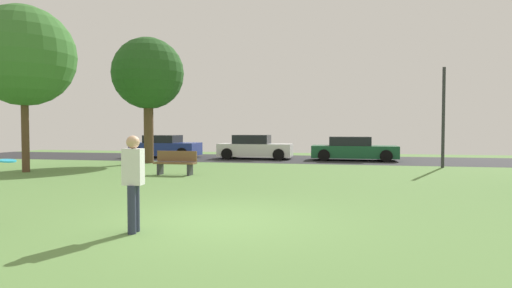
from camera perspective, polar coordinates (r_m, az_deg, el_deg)
The scene contains 11 objects.
ground_plane at distance 7.90m, azimuth -5.09°, elevation -10.66°, with size 44.00×44.00×0.00m, color #5B8442.
road_strip at distance 23.55m, azimuth 6.17°, elevation -2.11°, with size 44.00×6.40×0.01m, color #28282B.
maple_tree_near at distance 19.05m, azimuth -29.77°, elevation 10.64°, with size 3.99×3.99×6.66m.
oak_tree_right at distance 21.65m, azimuth -14.88°, elevation 9.42°, with size 3.61×3.61×6.37m.
person_thrower at distance 7.15m, azimuth -16.80°, elevation -4.77°, with size 0.34×0.30×1.64m.
frisbee_disc at distance 8.26m, azimuth -31.46°, elevation -2.01°, with size 0.34×0.34×0.06m.
parked_car_blue at distance 25.44m, azimuth -12.57°, elevation -0.41°, with size 4.02×2.11×1.36m.
parked_car_white at distance 23.69m, azimuth -0.18°, elevation -0.53°, with size 4.24×1.94×1.39m.
parked_car_green at distance 23.08m, azimuth 13.44°, elevation -0.74°, with size 4.60×1.99×1.31m.
park_bench at distance 15.78m, azimuth -11.19°, elevation -2.57°, with size 1.60×0.45×0.90m.
street_lamp_post at distance 20.11m, azimuth 24.76°, elevation 3.38°, with size 0.14×0.14×4.50m, color #2D2D33.
Camera 1 is at (2.22, -7.38, 1.75)m, focal length 28.56 mm.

